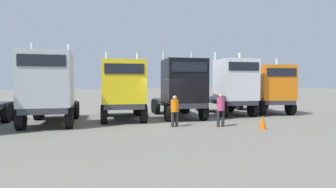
# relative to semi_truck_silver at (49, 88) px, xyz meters

# --- Properties ---
(ground) EXTENTS (200.00, 200.00, 0.00)m
(ground) POSITION_rel_semi_truck_silver_xyz_m (5.91, -1.19, -2.01)
(ground) COLOR slate
(semi_truck_silver) EXTENTS (3.37, 6.55, 4.43)m
(semi_truck_silver) POSITION_rel_semi_truck_silver_xyz_m (0.00, 0.00, 0.00)
(semi_truck_silver) COLOR #333338
(semi_truck_silver) RESTS_ON ground
(semi_truck_yellow) EXTENTS (3.56, 6.28, 4.15)m
(semi_truck_yellow) POSITION_rel_semi_truck_silver_xyz_m (4.07, 0.46, -0.16)
(semi_truck_yellow) COLOR #333338
(semi_truck_yellow) RESTS_ON ground
(semi_truck_black) EXTENTS (3.59, 6.63, 4.31)m
(semi_truck_black) POSITION_rel_semi_truck_silver_xyz_m (7.76, 0.16, -0.06)
(semi_truck_black) COLOR #333338
(semi_truck_black) RESTS_ON ground
(semi_truck_white) EXTENTS (3.36, 6.09, 4.46)m
(semi_truck_white) POSITION_rel_semi_truck_silver_xyz_m (11.74, 0.36, -0.02)
(semi_truck_white) COLOR #333338
(semi_truck_white) RESTS_ON ground
(semi_truck_orange) EXTENTS (4.15, 6.84, 4.12)m
(semi_truck_orange) POSITION_rel_semi_truck_silver_xyz_m (15.02, 0.39, -0.19)
(semi_truck_orange) COLOR #333338
(semi_truck_orange) RESTS_ON ground
(visitor_in_hivis) EXTENTS (0.48, 0.48, 1.62)m
(visitor_in_hivis) POSITION_rel_semi_truck_silver_xyz_m (6.00, -2.83, -1.07)
(visitor_in_hivis) COLOR #2E2E2E
(visitor_in_hivis) RESTS_ON ground
(visitor_with_camera) EXTENTS (0.45, 0.41, 1.74)m
(visitor_with_camera) POSITION_rel_semi_truck_silver_xyz_m (8.22, -3.70, -1.00)
(visitor_with_camera) COLOR #2A2A2A
(visitor_with_camera) RESTS_ON ground
(traffic_cone_mid) EXTENTS (0.36, 0.36, 0.67)m
(traffic_cone_mid) POSITION_rel_semi_truck_silver_xyz_m (9.76, -5.09, -1.67)
(traffic_cone_mid) COLOR #F2590C
(traffic_cone_mid) RESTS_ON ground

